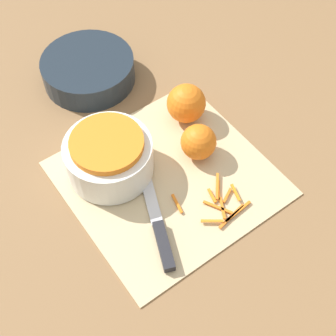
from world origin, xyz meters
TOP-DOWN VIEW (x-y plane):
  - ground_plane at (0.00, 0.00)m, footprint 4.00×4.00m
  - cutting_board at (0.00, 0.00)m, footprint 0.37×0.36m
  - bowl_speckled at (-0.08, 0.08)m, footprint 0.17×0.17m
  - bowl_dark at (0.02, 0.32)m, footprint 0.21×0.21m
  - knife at (-0.08, -0.09)m, footprint 0.10×0.22m
  - orange_left at (0.12, 0.10)m, footprint 0.08×0.08m
  - orange_right at (0.08, 0.01)m, footprint 0.07×0.07m
  - peel_pile at (0.04, -0.11)m, footprint 0.12×0.11m

SIDE VIEW (x-z plane):
  - ground_plane at x=0.00m, z-range 0.00..0.00m
  - cutting_board at x=0.00m, z-range 0.00..0.01m
  - peel_pile at x=0.04m, z-range 0.01..0.01m
  - knife at x=-0.08m, z-range 0.00..0.02m
  - bowl_dark at x=0.02m, z-range 0.00..0.06m
  - orange_right at x=0.08m, z-range 0.01..0.08m
  - orange_left at x=0.12m, z-range 0.01..0.09m
  - bowl_speckled at x=-0.08m, z-range 0.00..0.09m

